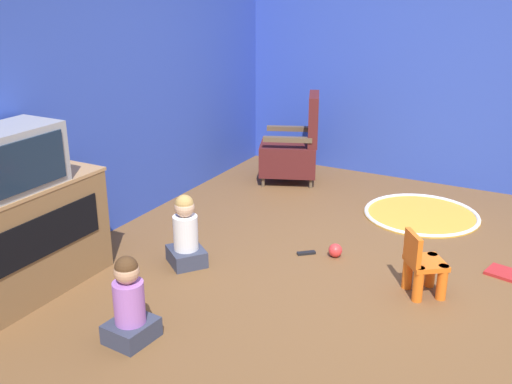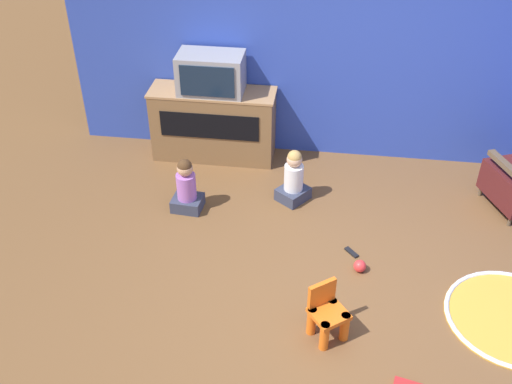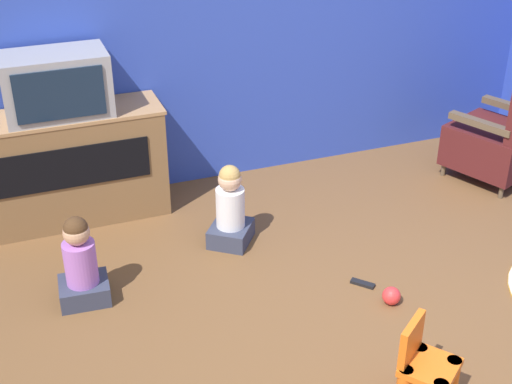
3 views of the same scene
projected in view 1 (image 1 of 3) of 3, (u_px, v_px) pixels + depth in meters
name	position (u px, v px, depth m)	size (l,w,h in m)	color
ground_plane	(361.00, 273.00, 4.53)	(30.00, 30.00, 0.00)	brown
wall_back	(96.00, 83.00, 4.89)	(5.49, 0.12, 2.58)	#2D47B2
wall_right	(483.00, 64.00, 5.95)	(0.12, 5.31, 2.58)	#2D47B2
tv_cabinet	(20.00, 242.00, 4.07)	(1.34, 0.44, 0.79)	brown
television	(8.00, 159.00, 3.87)	(0.68, 0.41, 0.42)	#939399
black_armchair	(293.00, 149.00, 6.44)	(0.73, 0.76, 0.96)	brown
yellow_kid_chair	(423.00, 268.00, 4.17)	(0.35, 0.35, 0.47)	orange
play_mat	(421.00, 214.00, 5.61)	(1.07, 1.07, 0.04)	gold
child_watching_left	(129.00, 305.00, 3.62)	(0.31, 0.27, 0.57)	#33384C
child_watching_center	(186.00, 235.00, 4.59)	(0.38, 0.38, 0.57)	#33384C
toy_ball	(335.00, 250.00, 4.77)	(0.11, 0.11, 0.11)	red
book	(503.00, 273.00, 4.50)	(0.25, 0.26, 0.02)	#B22323
remote_control	(306.00, 253.00, 4.83)	(0.13, 0.14, 0.02)	black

